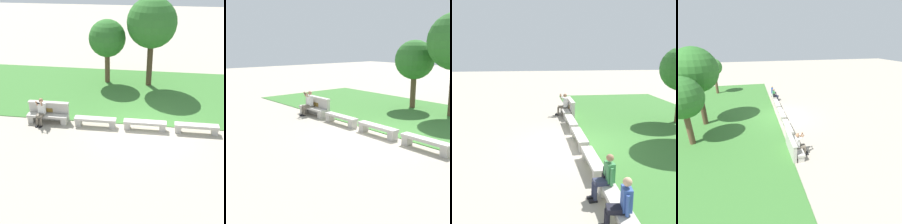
# 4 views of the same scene
# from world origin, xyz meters

# --- Properties ---
(ground_plane) EXTENTS (80.00, 80.00, 0.00)m
(ground_plane) POSITION_xyz_m (0.00, 0.00, 0.00)
(ground_plane) COLOR #A89E8C
(grass_strip) EXTENTS (23.79, 8.00, 0.03)m
(grass_strip) POSITION_xyz_m (0.00, 4.38, 0.01)
(grass_strip) COLOR #3D7533
(grass_strip) RESTS_ON ground
(bench_main) EXTENTS (2.06, 0.40, 0.45)m
(bench_main) POSITION_xyz_m (-4.87, 0.00, 0.30)
(bench_main) COLOR #B7B2A8
(bench_main) RESTS_ON ground
(bench_near) EXTENTS (2.06, 0.40, 0.45)m
(bench_near) POSITION_xyz_m (-2.43, 0.00, 0.30)
(bench_near) COLOR #B7B2A8
(bench_near) RESTS_ON ground
(bench_mid) EXTENTS (2.06, 0.40, 0.45)m
(bench_mid) POSITION_xyz_m (0.00, 0.00, 0.30)
(bench_mid) COLOR #B7B2A8
(bench_mid) RESTS_ON ground
(bench_far) EXTENTS (2.06, 0.40, 0.45)m
(bench_far) POSITION_xyz_m (2.43, 0.00, 0.30)
(bench_far) COLOR #B7B2A8
(bench_far) RESTS_ON ground
(backrest_wall_with_plaque) EXTENTS (2.07, 0.24, 1.01)m
(backrest_wall_with_plaque) POSITION_xyz_m (-4.87, 0.34, 0.52)
(backrest_wall_with_plaque) COLOR #B7B2A8
(backrest_wall_with_plaque) RESTS_ON ground
(person_photographer) EXTENTS (0.50, 0.75, 1.32)m
(person_photographer) POSITION_xyz_m (-5.14, -0.08, 0.74)
(person_photographer) COLOR black
(person_photographer) RESTS_ON ground
(tree_left_background) EXTENTS (3.01, 3.01, 5.48)m
(tree_left_background) POSITION_xyz_m (-0.01, 5.74, 3.94)
(tree_left_background) COLOR #4C3826
(tree_left_background) RESTS_ON ground
(tree_right_background) EXTENTS (2.33, 2.33, 4.08)m
(tree_right_background) POSITION_xyz_m (-2.72, 5.93, 2.88)
(tree_right_background) COLOR brown
(tree_right_background) RESTS_ON ground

